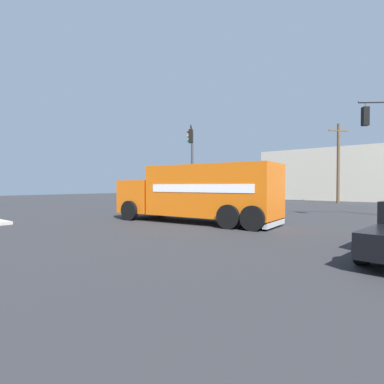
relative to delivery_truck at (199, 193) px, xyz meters
name	(u,v)px	position (x,y,z in m)	size (l,w,h in m)	color
ground_plane	(224,222)	(0.85, 0.88, -1.44)	(100.00, 100.00, 0.00)	#2B2B2D
delivery_truck	(199,193)	(0.00, 0.00, 0.00)	(8.40, 3.53, 2.73)	orange
traffic_light_secondary	(192,156)	(-6.24, 7.09, 2.65)	(2.66, 3.39, 6.24)	#38383D
utility_pole	(338,162)	(1.15, 21.17, 2.66)	(1.46, 1.80, 7.92)	brown
building_backdrop	(361,174)	(1.96, 28.24, 1.64)	(22.43, 6.00, 6.16)	beige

